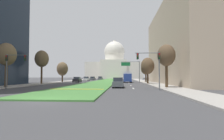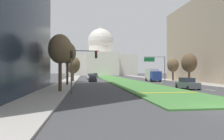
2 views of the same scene
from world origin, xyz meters
The scene contains 20 objects.
ground_plane centered at (0.00, 55.88, 0.00)m, with size 260.00×260.00×0.00m, color #3D3D3F.
grass_median centered at (0.00, 50.29, 0.07)m, with size 8.11×100.58×0.14m, color #427A38.
median_curb_nose centered at (0.00, 9.89, 0.16)m, with size 7.30×0.50×0.04m, color gold.
lane_dashes_right centered at (7.83, 41.81, 0.00)m, with size 0.16×52.40×0.01m.
sidewalk_left centered at (-13.60, 44.70, 0.07)m, with size 4.00×100.58×0.15m, color #9E9991.
sidewalk_right centered at (13.60, 44.70, 0.07)m, with size 4.00×100.58×0.15m, color #9E9991.
capitol_building centered at (0.00, 111.00, 9.62)m, with size 39.91×27.24×28.63m.
traffic_light_near_left centered at (-10.26, 11.41, 3.80)m, with size 3.34×0.35×5.20m.
overhead_guide_sign centered at (9.16, 39.06, 4.65)m, with size 5.68×0.20×6.50m.
street_tree_left_near centered at (-12.61, 13.42, 5.36)m, with size 2.95×2.95×7.28m.
street_tree_left_mid centered at (-12.68, 25.29, 5.88)m, with size 3.12×3.12×7.90m.
street_tree_right_mid centered at (12.13, 27.78, 4.30)m, with size 3.15×3.15×6.32m.
street_tree_left_far centered at (-12.33, 37.65, 4.08)m, with size 3.37×3.37×6.22m.
street_tree_right_far centered at (13.08, 37.98, 4.14)m, with size 2.92×2.92×6.01m.
sedan_lead_stopped centered at (5.41, 15.65, 0.79)m, with size 1.84×4.43×1.67m.
sedan_midblock centered at (-7.66, 37.58, 0.77)m, with size 1.92×4.25×1.64m.
sedan_distant centered at (-7.74, 50.40, 0.79)m, with size 2.15×4.71×1.67m.
sedan_far_horizon centered at (-7.52, 62.64, 0.77)m, with size 2.08×4.43×1.64m.
sedan_very_far centered at (-5.21, 71.85, 0.78)m, with size 2.12×4.40×1.66m.
box_truck_delivery centered at (7.56, 37.71, 1.68)m, with size 2.40×6.40×3.20m.
Camera 2 is at (-9.58, -13.25, 2.73)m, focal length 33.42 mm.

